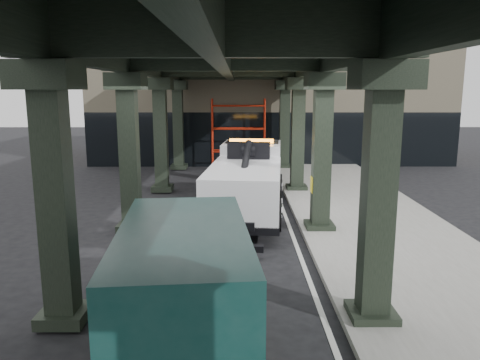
{
  "coord_description": "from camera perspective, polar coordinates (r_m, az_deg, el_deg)",
  "views": [
    {
      "loc": [
        0.0,
        -12.46,
        4.5
      ],
      "look_at": [
        0.05,
        2.01,
        1.7
      ],
      "focal_mm": 35.0,
      "sensor_mm": 36.0,
      "label": 1
    }
  ],
  "objects": [
    {
      "name": "tow_truck",
      "position": [
        17.16,
        1.0,
        0.26
      ],
      "size": [
        3.05,
        8.41,
        2.7
      ],
      "rotation": [
        0.0,
        0.0,
        -0.09
      ],
      "color": "black",
      "rests_on": "ground"
    },
    {
      "name": "scaffolding",
      "position": [
        27.21,
        -0.19,
        5.91
      ],
      "size": [
        3.08,
        0.88,
        4.0
      ],
      "color": "red",
      "rests_on": "ground"
    },
    {
      "name": "building",
      "position": [
        32.53,
        3.39,
        10.05
      ],
      "size": [
        22.0,
        10.0,
        8.0
      ],
      "primitive_type": "cube",
      "color": "#C6B793",
      "rests_on": "ground"
    },
    {
      "name": "towed_van",
      "position": [
        8.32,
        -6.75,
        -12.26
      ],
      "size": [
        2.69,
        5.82,
        2.29
      ],
      "rotation": [
        0.0,
        0.0,
        0.09
      ],
      "color": "#0F3834",
      "rests_on": "ground"
    },
    {
      "name": "sidewalk",
      "position": [
        15.78,
        16.47,
        -5.8
      ],
      "size": [
        5.0,
        40.0,
        0.15
      ],
      "primitive_type": "cube",
      "color": "gray",
      "rests_on": "ground"
    },
    {
      "name": "viaduct",
      "position": [
        14.5,
        -1.83,
        14.75
      ],
      "size": [
        7.4,
        32.0,
        6.4
      ],
      "color": "black",
      "rests_on": "ground"
    },
    {
      "name": "lane_stripe",
      "position": [
        15.24,
        6.26,
        -6.27
      ],
      "size": [
        0.12,
        38.0,
        0.01
      ],
      "primitive_type": "cube",
      "color": "silver",
      "rests_on": "ground"
    },
    {
      "name": "ground",
      "position": [
        13.25,
        -0.18,
        -8.9
      ],
      "size": [
        90.0,
        90.0,
        0.0
      ],
      "primitive_type": "plane",
      "color": "black",
      "rests_on": "ground"
    }
  ]
}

